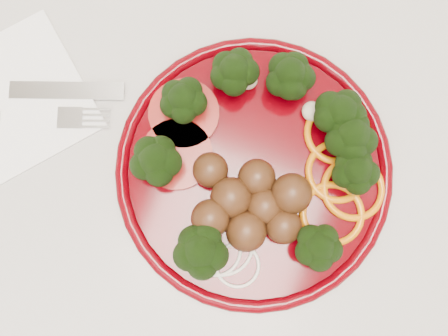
% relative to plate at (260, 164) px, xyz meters
% --- Properties ---
extents(counter, '(2.40, 0.60, 0.90)m').
position_rel_plate_xyz_m(counter, '(-0.21, -0.02, -0.47)').
color(counter, beige).
rests_on(counter, ground).
extents(plate, '(0.29, 0.29, 0.06)m').
position_rel_plate_xyz_m(plate, '(0.00, 0.00, 0.00)').
color(plate, '#4B0005').
rests_on(plate, counter).
extents(napkin, '(0.22, 0.22, 0.00)m').
position_rel_plate_xyz_m(napkin, '(-0.28, -0.03, -0.02)').
color(napkin, white).
rests_on(napkin, counter).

